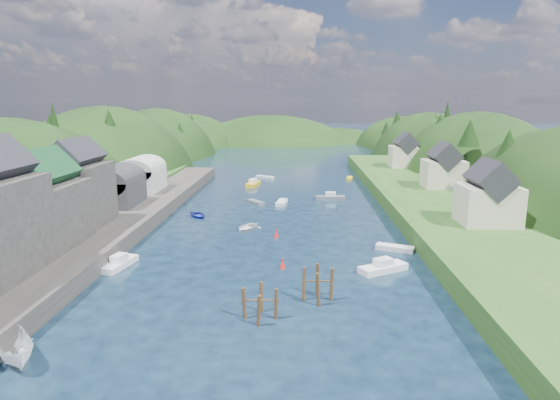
{
  "coord_description": "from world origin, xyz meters",
  "views": [
    {
      "loc": [
        2.76,
        -37.62,
        17.95
      ],
      "look_at": [
        0.0,
        28.0,
        4.0
      ],
      "focal_mm": 30.0,
      "sensor_mm": 36.0,
      "label": 1
    }
  ],
  "objects_px": {
    "piling_cluster_near": "(260,306)",
    "channel_buoy_far": "(276,234)",
    "piling_cluster_far": "(318,287)",
    "channel_buoy_near": "(283,264)"
  },
  "relations": [
    {
      "from": "piling_cluster_far",
      "to": "piling_cluster_near",
      "type": "bearing_deg",
      "value": -141.58
    },
    {
      "from": "channel_buoy_near",
      "to": "piling_cluster_near",
      "type": "bearing_deg",
      "value": -96.67
    },
    {
      "from": "channel_buoy_near",
      "to": "channel_buoy_far",
      "type": "bearing_deg",
      "value": 96.13
    },
    {
      "from": "channel_buoy_far",
      "to": "piling_cluster_far",
      "type": "bearing_deg",
      "value": -76.64
    },
    {
      "from": "piling_cluster_far",
      "to": "channel_buoy_far",
      "type": "bearing_deg",
      "value": 103.36
    },
    {
      "from": "piling_cluster_near",
      "to": "piling_cluster_far",
      "type": "distance_m",
      "value": 6.33
    },
    {
      "from": "piling_cluster_near",
      "to": "channel_buoy_near",
      "type": "distance_m",
      "value": 12.38
    },
    {
      "from": "piling_cluster_far",
      "to": "channel_buoy_near",
      "type": "height_order",
      "value": "piling_cluster_far"
    },
    {
      "from": "channel_buoy_near",
      "to": "channel_buoy_far",
      "type": "height_order",
      "value": "same"
    },
    {
      "from": "piling_cluster_near",
      "to": "channel_buoy_far",
      "type": "relative_size",
      "value": 3.01
    }
  ]
}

